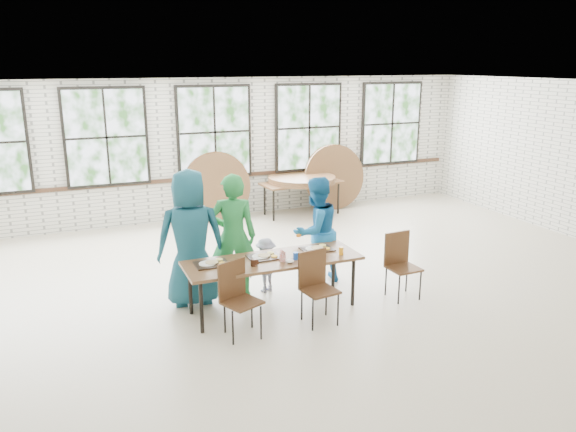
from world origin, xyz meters
The scene contains 13 objects.
room centered at (0.00, 4.44, 1.83)m, with size 12.00×12.00×12.00m.
dining_table centered at (-0.60, -0.50, 0.69)m, with size 2.40×0.81×0.74m.
chair_near_left centered at (-1.27, -0.99, 0.56)m, with size 0.54×0.53×0.95m.
chair_near_right centered at (-0.20, -1.02, 0.56)m, with size 0.47×0.46×0.95m.
chair_spare centered at (1.27, -0.75, 0.56)m, with size 0.44×0.42×0.95m.
adult_teal centered at (-1.56, 0.15, 0.96)m, with size 0.94×0.61×1.93m, color #1C5A6D.
adult_green centered at (-0.95, 0.15, 0.91)m, with size 0.67×0.44×1.83m, color #207B37.
toddler centered at (-0.46, 0.15, 0.41)m, with size 0.53×0.31×0.82m, color #121138.
adult_blue centered at (0.35, 0.15, 0.84)m, with size 0.81×0.63×1.67m, color #16619E.
storage_table centered at (1.82, 3.95, 0.69)m, with size 1.85×0.88×0.74m.
tabletop_clutter centered at (-0.50, -0.53, 0.77)m, with size 2.01×0.60×0.11m.
round_tops_stacked centered at (1.82, 3.95, 0.80)m, with size 1.50×1.50×0.13m.
round_tops_leaning centered at (1.81, 4.17, 0.73)m, with size 4.31×0.38×1.49m.
Camera 1 is at (-3.18, -7.17, 3.31)m, focal length 35.00 mm.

